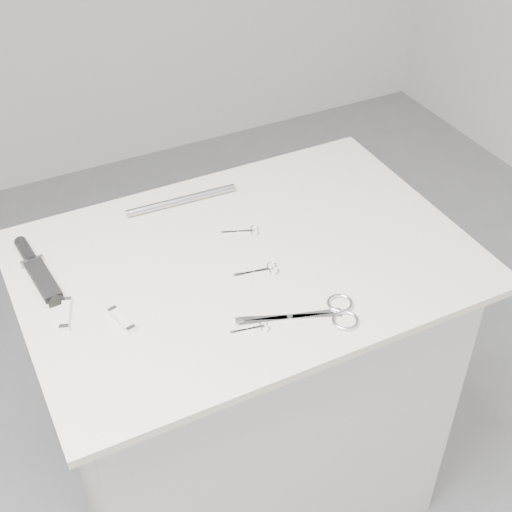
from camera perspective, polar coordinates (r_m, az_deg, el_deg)
name	(u,v)px	position (r m, az deg, el deg)	size (l,w,h in m)	color
ground	(249,490)	(2.30, -0.59, -18.24)	(4.00, 4.00, 0.01)	gray
plinth	(248,394)	(1.93, -0.68, -10.97)	(0.90, 0.60, 0.90)	silver
display_board	(246,261)	(1.60, -0.80, -0.39)	(1.00, 0.70, 0.02)	beige
large_shears	(324,314)	(1.46, 5.44, -4.62)	(0.25, 0.14, 0.01)	silver
embroidery_scissors_a	(263,270)	(1.56, 0.60, -1.12)	(0.10, 0.04, 0.00)	silver
embroidery_scissors_b	(246,231)	(1.67, -0.79, 2.01)	(0.09, 0.05, 0.00)	silver
tiny_scissors	(255,328)	(1.43, -0.05, -5.76)	(0.08, 0.04, 0.00)	silver
sheathed_knife	(35,266)	(1.63, -17.25, -0.80)	(0.06, 0.23, 0.03)	black
pocket_knife_a	(122,320)	(1.46, -10.70, -5.04)	(0.03, 0.08, 0.01)	beige
pocket_knife_b	(66,314)	(1.50, -14.99, -4.48)	(0.05, 0.09, 0.01)	beige
metal_rail	(182,200)	(1.77, -5.98, 4.45)	(0.02, 0.02, 0.28)	#989AA0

